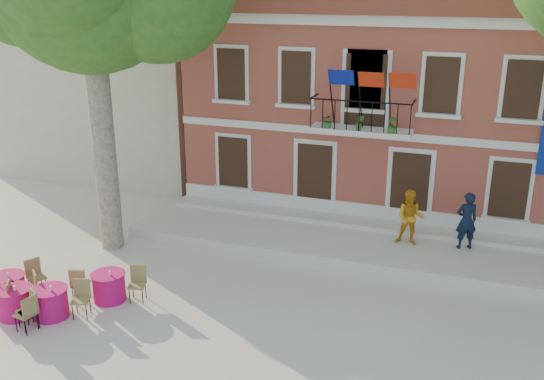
{
  "coord_description": "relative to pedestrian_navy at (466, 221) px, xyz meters",
  "views": [
    {
      "loc": [
        5.55,
        -13.04,
        7.99
      ],
      "look_at": [
        -0.27,
        3.5,
        1.92
      ],
      "focal_mm": 40.0,
      "sensor_mm": 36.0,
      "label": 1
    }
  ],
  "objects": [
    {
      "name": "cafe_table_1",
      "position": [
        -9.56,
        -7.05,
        -0.76
      ],
      "size": [
        1.84,
        1.76,
        0.95
      ],
      "color": "#D71477",
      "rests_on": "ground"
    },
    {
      "name": "cafe_table_0",
      "position": [
        -8.66,
        -5.85,
        -0.77
      ],
      "size": [
        1.96,
        0.95,
        0.95
      ],
      "color": "#D71477",
      "rests_on": "ground"
    },
    {
      "name": "ground",
      "position": [
        -5.47,
        -4.77,
        -1.19
      ],
      "size": [
        90.0,
        90.0,
        0.0
      ],
      "primitive_type": "plane",
      "color": "beige",
      "rests_on": "ground"
    },
    {
      "name": "cafe_table_2",
      "position": [
        -10.41,
        -7.34,
        -0.77
      ],
      "size": [
        1.9,
        1.24,
        0.95
      ],
      "color": "#D71477",
      "rests_on": "ground"
    },
    {
      "name": "terrace",
      "position": [
        -3.47,
        -0.37,
        -1.04
      ],
      "size": [
        14.0,
        3.4,
        0.3
      ],
      "primitive_type": "cube",
      "color": "silver",
      "rests_on": "ground"
    },
    {
      "name": "cafe_table_3",
      "position": [
        -11.07,
        -6.83,
        -0.76
      ],
      "size": [
        1.65,
        1.87,
        0.95
      ],
      "color": "#D71477",
      "rests_on": "ground"
    },
    {
      "name": "pedestrian_navy",
      "position": [
        0.0,
        0.0,
        0.0
      ],
      "size": [
        0.77,
        0.66,
        1.78
      ],
      "primitive_type": "imported",
      "rotation": [
        0.0,
        0.0,
        3.57
      ],
      "color": "black",
      "rests_on": "terrace"
    },
    {
      "name": "neighbor_west",
      "position": [
        -14.97,
        6.23,
        2.03
      ],
      "size": [
        9.4,
        9.4,
        6.4
      ],
      "color": "beige",
      "rests_on": "ground"
    },
    {
      "name": "main_building",
      "position": [
        -3.47,
        5.22,
        2.59
      ],
      "size": [
        13.5,
        9.59,
        7.5
      ],
      "color": "#A9423D",
      "rests_on": "ground"
    },
    {
      "name": "pedestrian_orange",
      "position": [
        -1.62,
        -0.26,
        -0.02
      ],
      "size": [
        0.85,
        0.67,
        1.74
      ],
      "primitive_type": "imported",
      "rotation": [
        0.0,
        0.0,
        0.01
      ],
      "color": "orange",
      "rests_on": "terrace"
    }
  ]
}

